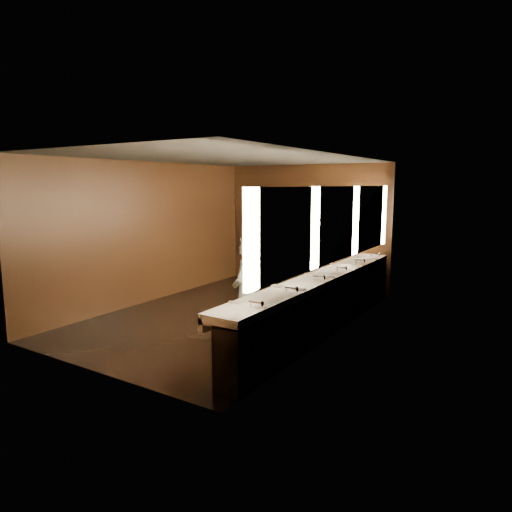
{
  "coord_description": "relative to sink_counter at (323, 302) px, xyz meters",
  "views": [
    {
      "loc": [
        4.66,
        -6.55,
        2.35
      ],
      "look_at": [
        0.52,
        0.0,
        1.13
      ],
      "focal_mm": 32.0,
      "sensor_mm": 36.0,
      "label": 1
    }
  ],
  "objects": [
    {
      "name": "floor",
      "position": [
        -1.79,
        -0.0,
        -0.5
      ],
      "size": [
        6.0,
        6.0,
        0.0
      ],
      "primitive_type": "plane",
      "color": "black",
      "rests_on": "ground"
    },
    {
      "name": "ceiling",
      "position": [
        -1.79,
        -0.0,
        2.3
      ],
      "size": [
        4.0,
        6.0,
        0.02
      ],
      "primitive_type": "cube",
      "color": "#2D2D2B",
      "rests_on": "wall_back"
    },
    {
      "name": "wall_back",
      "position": [
        -1.79,
        3.0,
        0.9
      ],
      "size": [
        4.0,
        0.02,
        2.8
      ],
      "primitive_type": "cube",
      "color": "black",
      "rests_on": "floor"
    },
    {
      "name": "wall_front",
      "position": [
        -1.79,
        -3.0,
        0.9
      ],
      "size": [
        4.0,
        0.02,
        2.8
      ],
      "primitive_type": "cube",
      "color": "black",
      "rests_on": "floor"
    },
    {
      "name": "wall_left",
      "position": [
        -3.79,
        -0.0,
        0.9
      ],
      "size": [
        0.02,
        6.0,
        2.8
      ],
      "primitive_type": "cube",
      "color": "black",
      "rests_on": "floor"
    },
    {
      "name": "wall_right",
      "position": [
        0.21,
        -0.0,
        0.9
      ],
      "size": [
        0.02,
        6.0,
        2.8
      ],
      "primitive_type": "cube",
      "color": "black",
      "rests_on": "floor"
    },
    {
      "name": "sink_counter",
      "position": [
        0.0,
        0.0,
        0.0
      ],
      "size": [
        0.55,
        5.4,
        1.01
      ],
      "color": "black",
      "rests_on": "floor"
    },
    {
      "name": "mirror_band",
      "position": [
        0.19,
        -0.0,
        1.25
      ],
      "size": [
        0.06,
        5.03,
        1.15
      ],
      "color": "#FFE3B4",
      "rests_on": "wall_right"
    },
    {
      "name": "person",
      "position": [
        -0.6,
        -1.31,
        0.33
      ],
      "size": [
        0.53,
        0.68,
        1.66
      ],
      "primitive_type": "imported",
      "rotation": [
        0.0,
        0.0,
        -1.34
      ],
      "color": "#98CDE3",
      "rests_on": "floor"
    },
    {
      "name": "trash_bin",
      "position": [
        -0.22,
        -0.87,
        -0.24
      ],
      "size": [
        0.37,
        0.37,
        0.51
      ],
      "primitive_type": "cylinder",
      "rotation": [
        0.0,
        0.0,
        -0.15
      ],
      "color": "black",
      "rests_on": "floor"
    }
  ]
}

